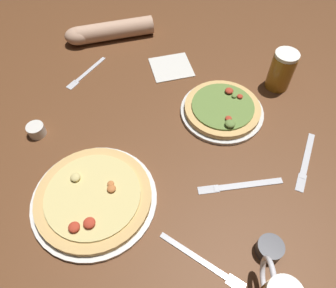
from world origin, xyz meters
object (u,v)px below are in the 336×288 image
at_px(pizza_plate_near, 94,198).
at_px(ramekin_sauce, 270,249).
at_px(fork_left, 203,262).
at_px(ramekin_butter, 36,130).
at_px(knife_spare, 240,185).
at_px(diner_arm, 106,32).
at_px(beer_mug_dark, 282,70).
at_px(fork_spare, 86,73).
at_px(pizza_plate_far, 222,109).
at_px(napkin_folded, 171,67).
at_px(knife_right, 306,161).

xyz_separation_m(pizza_plate_near, ramekin_sauce, (0.43, -0.18, 0.00)).
height_order(ramekin_sauce, fork_left, ramekin_sauce).
height_order(ramekin_butter, fork_left, ramekin_butter).
distance_m(knife_spare, diner_arm, 0.81).
xyz_separation_m(beer_mug_dark, knife_spare, (-0.23, -0.39, -0.07)).
relative_size(ramekin_butter, fork_left, 0.28).
bearing_deg(fork_spare, pizza_plate_near, -84.60).
relative_size(pizza_plate_far, napkin_folded, 1.87).
bearing_deg(pizza_plate_far, fork_left, -106.79).
bearing_deg(ramekin_butter, beer_mug_dark, 9.73).
height_order(pizza_plate_near, beer_mug_dark, beer_mug_dark).
xyz_separation_m(beer_mug_dark, knife_right, (-0.01, -0.33, -0.07)).
xyz_separation_m(knife_right, knife_spare, (-0.21, -0.06, -0.00)).
distance_m(beer_mug_dark, fork_left, 0.69).
height_order(beer_mug_dark, knife_spare, beer_mug_dark).
bearing_deg(ramekin_sauce, beer_mug_dark, 70.77).
distance_m(pizza_plate_far, knife_spare, 0.28).
xyz_separation_m(knife_spare, diner_arm, (-0.38, 0.71, 0.03)).
relative_size(pizza_plate_far, diner_arm, 0.78).
bearing_deg(diner_arm, fork_spare, -110.69).
bearing_deg(napkin_folded, ramekin_sauce, -76.87).
xyz_separation_m(napkin_folded, fork_spare, (-0.31, -0.00, -0.00)).
bearing_deg(pizza_plate_near, ramekin_butter, 126.39).
height_order(pizza_plate_near, fork_spare, pizza_plate_near).
xyz_separation_m(fork_spare, diner_arm, (0.08, 0.20, 0.03)).
xyz_separation_m(pizza_plate_far, knife_spare, (-0.00, -0.28, -0.01)).
distance_m(napkin_folded, knife_spare, 0.53).
height_order(pizza_plate_far, ramekin_butter, pizza_plate_far).
height_order(knife_right, fork_spare, same).
xyz_separation_m(pizza_plate_far, beer_mug_dark, (0.22, 0.11, 0.05)).
relative_size(beer_mug_dark, diner_arm, 0.39).
xyz_separation_m(fork_left, diner_arm, (-0.24, 0.91, 0.03)).
xyz_separation_m(pizza_plate_near, napkin_folded, (0.27, 0.52, -0.01)).
height_order(pizza_plate_far, fork_spare, pizza_plate_far).
xyz_separation_m(fork_left, knife_spare, (0.14, 0.20, 0.00)).
distance_m(pizza_plate_far, fork_spare, 0.52).
bearing_deg(fork_left, knife_right, 36.04).
height_order(fork_spare, knife_spare, same).
bearing_deg(knife_spare, napkin_folded, 104.91).
height_order(ramekin_sauce, ramekin_butter, ramekin_sauce).
relative_size(knife_right, fork_spare, 1.20).
height_order(pizza_plate_near, fork_left, pizza_plate_near).
height_order(beer_mug_dark, napkin_folded, beer_mug_dark).
relative_size(ramekin_sauce, fork_spare, 0.39).
bearing_deg(knife_spare, pizza_plate_near, -179.39).
relative_size(pizza_plate_near, ramekin_sauce, 5.23).
xyz_separation_m(pizza_plate_far, ramekin_sauce, (0.02, -0.46, 0.00)).
height_order(fork_left, knife_right, same).
bearing_deg(knife_spare, fork_spare, 131.31).
height_order(fork_left, diner_arm, diner_arm).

